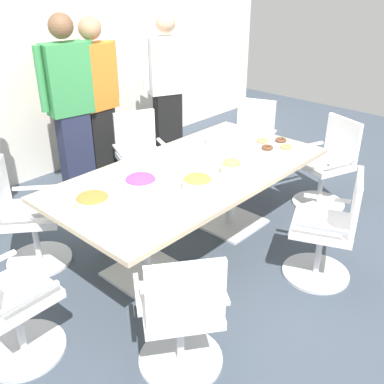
# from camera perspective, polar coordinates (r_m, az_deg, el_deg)

# --- Properties ---
(ground_plane) EXTENTS (10.00, 10.00, 0.01)m
(ground_plane) POSITION_cam_1_polar(r_m,az_deg,el_deg) (4.10, -0.00, -6.93)
(ground_plane) COLOR #3D4754
(back_wall) EXTENTS (8.00, 0.10, 2.80)m
(back_wall) POSITION_cam_1_polar(r_m,az_deg,el_deg) (5.40, -19.98, 16.04)
(back_wall) COLOR white
(back_wall) RESTS_ON ground
(conference_table) EXTENTS (2.40, 1.20, 0.75)m
(conference_table) POSITION_cam_1_polar(r_m,az_deg,el_deg) (3.78, -0.00, 1.01)
(conference_table) COLOR #CCB793
(conference_table) RESTS_ON ground
(office_chair_0) EXTENTS (0.69, 0.69, 0.91)m
(office_chair_0) POSITION_cam_1_polar(r_m,az_deg,el_deg) (4.83, 16.68, 2.93)
(office_chair_0) COLOR silver
(office_chair_0) RESTS_ON ground
(office_chair_1) EXTENTS (0.69, 0.69, 0.91)m
(office_chair_1) POSITION_cam_1_polar(r_m,az_deg,el_deg) (5.25, 7.42, 5.81)
(office_chair_1) COLOR silver
(office_chair_1) RESTS_ON ground
(office_chair_2) EXTENTS (0.71, 0.71, 0.91)m
(office_chair_2) POSITION_cam_1_polar(r_m,az_deg,el_deg) (4.82, -6.50, 3.86)
(office_chair_2) COLOR silver
(office_chair_2) RESTS_ON ground
(office_chair_3) EXTENTS (0.76, 0.76, 0.91)m
(office_chair_3) POSITION_cam_1_polar(r_m,az_deg,el_deg) (3.93, -20.25, -3.38)
(office_chair_3) COLOR silver
(office_chair_3) RESTS_ON ground
(office_chair_4) EXTENTS (0.55, 0.55, 0.91)m
(office_chair_4) POSITION_cam_1_polar(r_m,az_deg,el_deg) (3.06, -22.48, -13.27)
(office_chair_4) COLOR silver
(office_chair_4) RESTS_ON ground
(office_chair_5) EXTENTS (0.76, 0.76, 0.91)m
(office_chair_5) POSITION_cam_1_polar(r_m,az_deg,el_deg) (2.77, -1.34, -15.59)
(office_chair_5) COLOR silver
(office_chair_5) RESTS_ON ground
(office_chair_6) EXTENTS (0.71, 0.71, 0.91)m
(office_chair_6) POSITION_cam_1_polar(r_m,az_deg,el_deg) (3.68, 16.89, -4.99)
(office_chair_6) COLOR silver
(office_chair_6) RESTS_ON ground
(person_standing_1) EXTENTS (0.61, 0.29, 1.87)m
(person_standing_1) POSITION_cam_1_polar(r_m,az_deg,el_deg) (4.87, -15.10, 10.61)
(person_standing_1) COLOR #232842
(person_standing_1) RESTS_ON ground
(person_standing_2) EXTENTS (0.61, 0.23, 1.81)m
(person_standing_2) POSITION_cam_1_polar(r_m,az_deg,el_deg) (5.07, -11.94, 11.20)
(person_standing_2) COLOR black
(person_standing_2) RESTS_ON ground
(person_standing_3) EXTENTS (0.59, 0.38, 1.77)m
(person_standing_3) POSITION_cam_1_polar(r_m,az_deg,el_deg) (5.70, -3.17, 13.18)
(person_standing_3) COLOR black
(person_standing_3) RESTS_ON ground
(snack_bowl_cookies) EXTENTS (0.17, 0.17, 0.12)m
(snack_bowl_cookies) POSITION_cam_1_polar(r_m,az_deg,el_deg) (3.67, 4.99, 3.22)
(snack_bowl_cookies) COLOR white
(snack_bowl_cookies) RESTS_ON conference_table
(snack_bowl_candy_mix) EXTENTS (0.26, 0.26, 0.12)m
(snack_bowl_candy_mix) POSITION_cam_1_polar(r_m,az_deg,el_deg) (3.42, -6.51, 1.24)
(snack_bowl_candy_mix) COLOR white
(snack_bowl_candy_mix) RESTS_ON conference_table
(snack_bowl_pretzels) EXTENTS (0.26, 0.26, 0.08)m
(snack_bowl_pretzels) POSITION_cam_1_polar(r_m,az_deg,el_deg) (3.26, -12.48, -0.94)
(snack_bowl_pretzels) COLOR beige
(snack_bowl_pretzels) RESTS_ON conference_table
(snack_bowl_chips_yellow) EXTENTS (0.24, 0.24, 0.10)m
(snack_bowl_chips_yellow) POSITION_cam_1_polar(r_m,az_deg,el_deg) (3.42, 0.69, 1.29)
(snack_bowl_chips_yellow) COLOR white
(snack_bowl_chips_yellow) RESTS_ON conference_table
(donut_platter) EXTENTS (0.36, 0.36, 0.04)m
(donut_platter) POSITION_cam_1_polar(r_m,az_deg,el_deg) (4.30, 10.32, 5.90)
(donut_platter) COLOR white
(donut_platter) RESTS_ON conference_table
(plate_stack) EXTENTS (0.18, 0.18, 0.05)m
(plate_stack) POSITION_cam_1_polar(r_m,az_deg,el_deg) (4.31, 2.94, 6.51)
(plate_stack) COLOR white
(plate_stack) RESTS_ON conference_table
(napkin_pile) EXTENTS (0.19, 0.19, 0.06)m
(napkin_pile) POSITION_cam_1_polar(r_m,az_deg,el_deg) (4.04, -2.35, 5.12)
(napkin_pile) COLOR white
(napkin_pile) RESTS_ON conference_table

